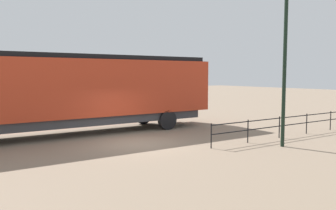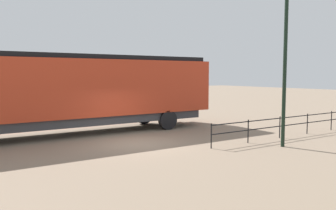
{
  "view_description": "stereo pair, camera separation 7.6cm",
  "coord_description": "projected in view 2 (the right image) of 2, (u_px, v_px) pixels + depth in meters",
  "views": [
    {
      "loc": [
        13.9,
        -7.51,
        3.14
      ],
      "look_at": [
        1.88,
        0.53,
        1.86
      ],
      "focal_mm": 37.28,
      "sensor_mm": 36.0,
      "label": 1
    },
    {
      "loc": [
        13.94,
        -7.44,
        3.14
      ],
      "look_at": [
        1.88,
        0.53,
        1.86
      ],
      "focal_mm": 37.28,
      "sensor_mm": 36.0,
      "label": 2
    }
  ],
  "objects": [
    {
      "name": "locomotive",
      "position": [
        81.0,
        90.0,
        18.3
      ],
      "size": [
        3.06,
        16.02,
        4.14
      ],
      "color": "red",
      "rests_on": "ground_plane"
    },
    {
      "name": "lamp_post",
      "position": [
        286.0,
        29.0,
        14.72
      ],
      "size": [
        0.57,
        0.57,
        6.9
      ],
      "color": "black",
      "rests_on": "ground_plane"
    },
    {
      "name": "ground_plane",
      "position": [
        136.0,
        143.0,
        15.95
      ],
      "size": [
        120.0,
        120.0,
        0.0
      ],
      "primitive_type": "plane",
      "color": "#84705B"
    },
    {
      "name": "platform_fence",
      "position": [
        294.0,
        122.0,
        17.75
      ],
      "size": [
        0.05,
        11.08,
        1.07
      ],
      "color": "black",
      "rests_on": "ground_plane"
    }
  ]
}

